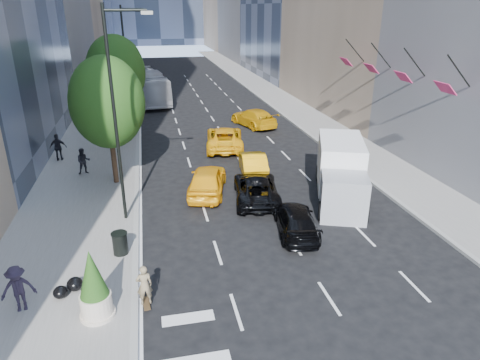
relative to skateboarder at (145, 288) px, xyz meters
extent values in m
plane|color=black|center=(5.60, 3.00, -0.78)|extent=(160.00, 160.00, 0.00)
cube|color=slate|center=(-3.40, 33.00, -0.70)|extent=(6.00, 120.00, 0.15)
cube|color=slate|center=(15.60, 33.00, -0.70)|extent=(4.00, 120.00, 0.15)
cylinder|color=black|center=(-0.90, 7.00, 4.37)|extent=(0.16, 0.16, 10.00)
cylinder|color=black|center=(0.00, 7.00, 9.07)|extent=(1.80, 0.12, 0.12)
cube|color=#99998C|center=(0.90, 7.00, 8.97)|extent=(0.50, 0.22, 0.15)
cylinder|color=black|center=(-0.90, 25.00, 4.37)|extent=(0.16, 0.16, 10.00)
cylinder|color=black|center=(0.00, 25.00, 9.07)|extent=(1.80, 0.12, 0.12)
cube|color=#99998C|center=(0.90, 25.00, 8.97)|extent=(0.50, 0.22, 0.15)
cylinder|color=black|center=(-1.60, 12.00, 0.95)|extent=(0.30, 0.30, 3.15)
ellipsoid|color=#1B380F|center=(-1.60, 12.00, 4.20)|extent=(4.20, 4.20, 5.25)
cylinder|color=black|center=(-1.60, 22.00, 1.06)|extent=(0.30, 0.30, 3.38)
ellipsoid|color=#1B380F|center=(-1.60, 22.00, 4.55)|extent=(4.50, 4.50, 5.62)
cylinder|color=black|center=(-1.60, 35.00, 0.83)|extent=(0.30, 0.30, 2.93)
ellipsoid|color=#1B380F|center=(-1.60, 35.00, 3.86)|extent=(3.90, 3.90, 4.88)
cylinder|color=black|center=(-0.80, 43.00, 1.97)|extent=(0.14, 0.14, 5.20)
imported|color=black|center=(-0.80, 43.00, 3.57)|extent=(2.48, 0.53, 1.00)
cylinder|color=black|center=(16.75, 7.00, 6.07)|extent=(1.75, 0.08, 1.75)
cube|color=#B22959|center=(16.10, 7.00, 5.22)|extent=(0.64, 1.30, 0.64)
cylinder|color=black|center=(16.75, 11.00, 6.07)|extent=(1.75, 0.08, 1.75)
cube|color=#B22959|center=(16.10, 11.00, 5.22)|extent=(0.64, 1.30, 0.64)
cylinder|color=black|center=(16.75, 15.00, 6.07)|extent=(1.75, 0.08, 1.75)
cube|color=#B22959|center=(16.10, 15.00, 5.22)|extent=(0.64, 1.30, 0.64)
cylinder|color=black|center=(16.75, 19.00, 6.07)|extent=(1.75, 0.08, 1.75)
cube|color=#B22959|center=(16.10, 19.00, 5.22)|extent=(0.64, 1.30, 0.64)
imported|color=#7C6B4D|center=(0.00, 0.00, 0.00)|extent=(0.61, 0.44, 1.56)
imported|color=black|center=(6.10, 8.00, -0.08)|extent=(3.10, 5.32, 1.39)
imported|color=black|center=(7.03, 4.00, -0.15)|extent=(2.46, 4.59, 1.26)
imported|color=#FFAD0D|center=(3.60, 9.50, 0.04)|extent=(3.07, 5.12, 1.63)
imported|color=#F4A60C|center=(6.90, 12.00, -0.06)|extent=(2.06, 4.52, 1.44)
imported|color=#F9B10D|center=(6.10, 17.69, 0.02)|extent=(3.54, 6.09, 1.59)
imported|color=#D0920A|center=(9.80, 23.50, 0.00)|extent=(3.74, 5.80, 1.56)
imported|color=#B3B4BA|center=(0.80, 36.73, 0.93)|extent=(4.65, 12.59, 3.43)
cube|color=white|center=(11.01, 8.10, 1.04)|extent=(3.78, 5.05, 2.65)
cube|color=gray|center=(9.85, 4.98, 0.35)|extent=(2.80, 2.63, 2.26)
cylinder|color=black|center=(8.74, 4.97, -0.29)|extent=(0.66, 1.04, 0.98)
cylinder|color=black|center=(10.67, 4.25, -0.29)|extent=(0.66, 1.04, 0.98)
cylinder|color=black|center=(10.60, 9.93, -0.29)|extent=(0.66, 1.04, 0.98)
cylinder|color=black|center=(12.53, 9.21, -0.29)|extent=(0.66, 1.04, 0.98)
imported|color=black|center=(-3.61, 13.86, 0.21)|extent=(0.90, 0.75, 1.67)
imported|color=black|center=(-5.60, 16.92, 0.30)|extent=(1.10, 0.48, 1.85)
imported|color=black|center=(-4.23, 0.52, 0.24)|extent=(1.22, 0.84, 1.74)
cylinder|color=black|center=(-1.00, 3.58, -0.15)|extent=(0.63, 0.63, 0.95)
cylinder|color=beige|center=(-1.62, -0.37, -0.20)|extent=(1.07, 1.07, 0.85)
cone|color=#1B380F|center=(-1.62, -0.37, 1.08)|extent=(0.96, 0.96, 1.71)
ellipsoid|color=black|center=(-2.56, 1.31, -0.38)|extent=(0.59, 0.65, 0.50)
ellipsoid|color=black|center=(-3.02, 0.95, -0.41)|extent=(0.51, 0.56, 0.44)
camera|label=1|loc=(0.63, -12.98, 9.19)|focal=32.00mm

